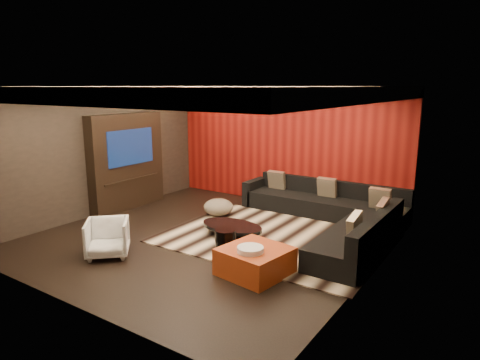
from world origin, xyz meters
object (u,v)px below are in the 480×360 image
Objects in this scene: coffee_table at (232,230)px; white_side_table at (250,263)px; drum_stool at (226,242)px; armchair at (107,238)px; sectional_sofa at (334,215)px; orange_ottoman at (255,261)px.

white_side_table is (1.26, -1.33, 0.12)m from coffee_table.
drum_stool is 0.86× the size of white_side_table.
white_side_table is 0.71× the size of armchair.
armchair is at bearing -127.05° from sectional_sofa.
armchair is at bearing -166.24° from white_side_table.
white_side_table is 0.53× the size of orange_ottoman.
armchair is (-2.46, -0.60, 0.07)m from white_side_table.
sectional_sofa reaches higher than coffee_table.
drum_stool is 0.61× the size of armchair.
coffee_table is 1.83m from white_side_table.
drum_stool is at bearing -113.25° from sectional_sofa.
white_side_table is 0.17m from orange_ottoman.
sectional_sofa is (1.01, 2.34, 0.03)m from drum_stool.
orange_ottoman is 1.34× the size of armchair.
drum_stool is 0.12× the size of sectional_sofa.
sectional_sofa reaches higher than orange_ottoman.
coffee_table is 1.70m from orange_ottoman.
drum_stool reaches higher than coffee_table.
orange_ottoman is (1.24, -1.16, 0.08)m from coffee_table.
coffee_table is 2.11m from sectional_sofa.
drum_stool is at bearing -62.08° from coffee_table.
white_side_table is 2.53m from armchair.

